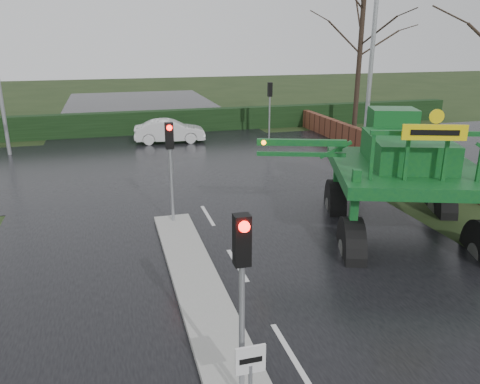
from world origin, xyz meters
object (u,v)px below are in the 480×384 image
object	(u,v)px
traffic_signal_far	(270,98)
crop_sprayer	(356,168)
white_sedan	(170,143)
keep_left_sign	(250,370)
street_light_right	(367,40)
traffic_signal_mid	(170,151)
traffic_signal_near	(242,270)

from	to	relation	value
traffic_signal_far	crop_sprayer	xyz separation A→B (m)	(-2.92, -15.84, -0.05)
crop_sprayer	white_sedan	size ratio (longest dim) A/B	2.16
keep_left_sign	white_sedan	size ratio (longest dim) A/B	0.32
traffic_signal_far	crop_sprayer	distance (m)	16.11
keep_left_sign	street_light_right	bearing A→B (deg)	54.88
keep_left_sign	white_sedan	world-z (taller)	keep_left_sign
keep_left_sign	traffic_signal_mid	distance (m)	9.12
traffic_signal_far	keep_left_sign	bearing A→B (deg)	70.07
white_sedan	traffic_signal_near	bearing A→B (deg)	-178.78
keep_left_sign	traffic_signal_far	world-z (taller)	traffic_signal_far
keep_left_sign	traffic_signal_near	xyz separation A→B (m)	(0.00, 0.49, 1.53)
keep_left_sign	traffic_signal_mid	bearing A→B (deg)	90.00
traffic_signal_near	crop_sprayer	size ratio (longest dim) A/B	0.39
keep_left_sign	street_light_right	size ratio (longest dim) A/B	0.14
traffic_signal_near	white_sedan	xyz separation A→B (m)	(1.68, 21.80, -2.59)
street_light_right	crop_sprayer	world-z (taller)	street_light_right
traffic_signal_near	traffic_signal_mid	distance (m)	8.50
traffic_signal_mid	traffic_signal_far	bearing A→B (deg)	58.07
traffic_signal_far	traffic_signal_near	bearing A→B (deg)	69.64
keep_left_sign	white_sedan	distance (m)	22.38
white_sedan	traffic_signal_mid	bearing A→B (deg)	178.42
crop_sprayer	traffic_signal_mid	bearing A→B (deg)	165.46
traffic_signal_near	white_sedan	size ratio (longest dim) A/B	0.83
traffic_signal_near	crop_sprayer	world-z (taller)	crop_sprayer
street_light_right	white_sedan	distance (m)	13.20
traffic_signal_near	traffic_signal_far	xyz separation A→B (m)	(7.80, 21.02, 0.00)
traffic_signal_far	white_sedan	world-z (taller)	traffic_signal_far
traffic_signal_far	street_light_right	xyz separation A→B (m)	(1.69, -8.01, 3.40)
white_sedan	keep_left_sign	bearing A→B (deg)	-178.68
traffic_signal_mid	white_sedan	bearing A→B (deg)	82.80
keep_left_sign	traffic_signal_far	size ratio (longest dim) A/B	0.38
traffic_signal_mid	traffic_signal_far	distance (m)	14.75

